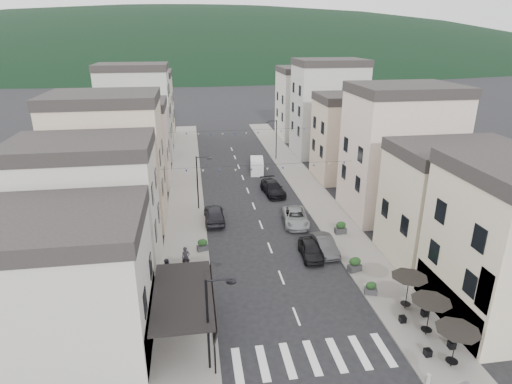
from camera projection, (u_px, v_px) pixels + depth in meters
The scene contains 28 objects.
ground at pixel (322, 383), 23.69m from camera, with size 700.00×700.00×0.00m, color black.
sidewalk_left at pixel (186, 191), 52.22m from camera, with size 4.00×76.00×0.12m, color slate.
sidewalk_right at pixel (305, 184), 54.34m from camera, with size 4.00×76.00×0.12m, color slate.
hill_backdrop at pixel (197, 59), 301.28m from camera, with size 640.00×360.00×70.00m, color black.
boutique_building at pixel (42, 295), 24.72m from camera, with size 12.00×8.00×8.00m, color beige.
boutique_awning at pixel (187, 295), 26.20m from camera, with size 3.77×7.50×3.28m.
buildings_row_left at pixel (128, 133), 54.42m from camera, with size 10.20×54.16×14.00m.
buildings_row_right at pixel (349, 127), 57.38m from camera, with size 10.20×54.16×14.50m.
cafe_terrace at pixel (431, 305), 26.54m from camera, with size 2.50×8.10×2.53m.
streetlamp_left_near at pixel (213, 315), 23.42m from camera, with size 1.70×0.56×6.00m.
streetlamp_left_far at pixel (200, 177), 45.63m from camera, with size 1.70×0.56×6.00m.
streetlamp_right_far at pixel (275, 135), 63.93m from camera, with size 1.70×0.56×6.00m.
bollards at pixel (298, 316), 28.63m from camera, with size 11.66×10.26×0.60m.
bunting_near at pixel (260, 168), 42.06m from camera, with size 19.00×0.28×0.62m.
bunting_far at pixel (240, 133), 56.87m from camera, with size 19.00×0.28×0.62m.
parked_car_a at pixel (310, 250), 36.69m from camera, with size 1.65×4.11×1.40m, color black.
parked_car_b at pixel (325, 245), 37.53m from camera, with size 1.49×4.28×1.41m, color #303032.
parked_car_c at pixel (295, 217), 43.08m from camera, with size 2.40×5.20×1.45m, color gray.
parked_car_d at pixel (273, 188), 50.99m from camera, with size 2.14×5.26×1.53m, color black.
parked_car_e at pixel (214, 214), 43.50m from camera, with size 2.00×4.96×1.69m, color black.
delivery_van at pixel (257, 165), 58.82m from camera, with size 2.25×4.50×2.07m.
pedestrian_a at pixel (186, 258), 34.72m from camera, with size 0.67×0.44×1.85m, color black.
pedestrian_b at pixel (168, 270), 32.88m from camera, with size 0.91×0.71×1.87m, color black.
planter_la at pixel (186, 270), 33.72m from camera, with size 0.96×0.55×1.06m.
planter_lb at pixel (203, 245), 37.64m from camera, with size 1.08×0.77×1.09m.
planter_ra at pixel (371, 288), 31.38m from camera, with size 1.01×0.73×1.01m.
planter_rb at pixel (355, 264), 34.38m from camera, with size 1.23×0.91×1.22m.
planter_rc at pixel (341, 228), 40.82m from camera, with size 1.09×0.61×1.22m.
Camera 1 is at (-6.42, -17.68, 18.27)m, focal length 30.00 mm.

